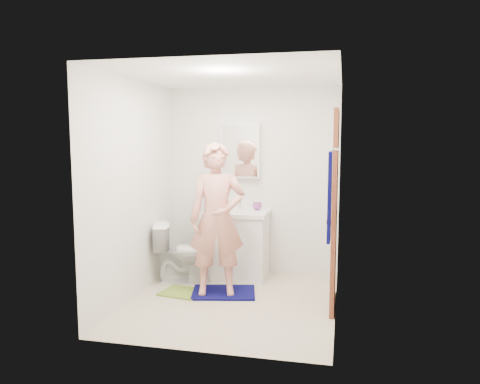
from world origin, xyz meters
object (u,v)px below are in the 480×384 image
vanity_cabinet (237,246)px  towel (330,197)px  toothbrush_cup (257,206)px  man (217,219)px  soap_dispenser (214,202)px  toilet (185,252)px  medicine_cabinet (241,150)px

vanity_cabinet → towel: towel is taller
toothbrush_cup → man: man is taller
soap_dispenser → towel: bearing=-44.9°
man → soap_dispenser: bearing=93.3°
toilet → toothbrush_cup: toothbrush_cup is taller
medicine_cabinet → towel: bearing=-55.4°
toilet → man: bearing=-142.1°
medicine_cabinet → toothbrush_cup: bearing=-22.3°
towel → toothbrush_cup: 1.90m
vanity_cabinet → man: bearing=-94.9°
vanity_cabinet → soap_dispenser: soap_dispenser is taller
vanity_cabinet → medicine_cabinet: size_ratio=1.14×
vanity_cabinet → man: man is taller
toothbrush_cup → man: size_ratio=0.07×
man → toilet: bearing=128.2°
toilet → soap_dispenser: 0.72m
towel → toilet: bearing=146.9°
towel → toothbrush_cup: towel is taller
vanity_cabinet → soap_dispenser: bearing=-177.7°
vanity_cabinet → medicine_cabinet: medicine_cabinet is taller
toilet → toothbrush_cup: (0.82, 0.46, 0.53)m
vanity_cabinet → toothbrush_cup: 0.56m
soap_dispenser → medicine_cabinet: bearing=38.3°
soap_dispenser → man: (0.24, -0.71, -0.08)m
medicine_cabinet → toilet: medicine_cabinet is taller
medicine_cabinet → toothbrush_cup: 0.75m
vanity_cabinet → toilet: 0.67m
towel → soap_dispenser: bearing=135.1°
towel → man: 1.51m
towel → toilet: size_ratio=1.09×
toothbrush_cup → toilet: bearing=-150.5°
toilet → toothbrush_cup: bearing=-76.1°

